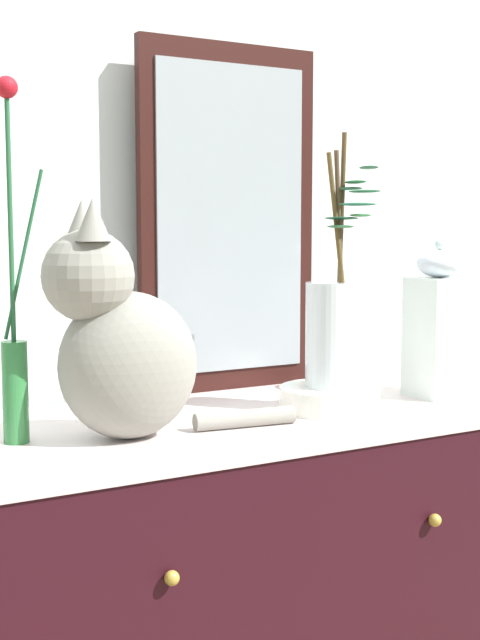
{
  "coord_description": "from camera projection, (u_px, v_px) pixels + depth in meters",
  "views": [
    {
      "loc": [
        -0.8,
        -1.42,
        1.18
      ],
      "look_at": [
        0.0,
        0.0,
        1.0
      ],
      "focal_mm": 48.55,
      "sensor_mm": 36.0,
      "label": 1
    }
  ],
  "objects": [
    {
      "name": "wall_back",
      "position": [
        167.0,
        170.0,
        1.89
      ],
      "size": [
        4.4,
        0.08,
        2.6
      ],
      "primitive_type": "cube",
      "color": "silver",
      "rests_on": "ground_plane"
    },
    {
      "name": "sideboard",
      "position": [
        240.0,
        616.0,
        1.71
      ],
      "size": [
        1.21,
        0.52,
        0.82
      ],
      "color": "black",
      "rests_on": "ground_plane"
    },
    {
      "name": "mirror_leaning",
      "position": [
        229.0,
        219.0,
        1.87
      ],
      "size": [
        0.42,
        0.03,
        0.74
      ],
      "color": "black",
      "rests_on": "sideboard"
    },
    {
      "name": "cat_sitting",
      "position": [
        119.0,
        341.0,
        1.44
      ],
      "size": [
        0.45,
        0.21,
        0.4
      ],
      "color": "gray",
      "rests_on": "sideboard"
    },
    {
      "name": "vase_slim_green",
      "position": [
        14.0,
        342.0,
        1.42
      ],
      "size": [
        0.08,
        0.04,
        0.6
      ],
      "color": "#2E753A",
      "rests_on": "sideboard"
    },
    {
      "name": "bowl_porcelain",
      "position": [
        329.0,
        398.0,
        1.69
      ],
      "size": [
        0.2,
        0.2,
        0.05
      ],
      "primitive_type": "cylinder",
      "color": "white",
      "rests_on": "sideboard"
    },
    {
      "name": "vase_glass_clear",
      "position": [
        332.0,
        323.0,
        1.67
      ],
      "size": [
        0.15,
        0.15,
        0.49
      ],
      "color": "silver",
      "rests_on": "bowl_porcelain"
    },
    {
      "name": "jar_lidded_porcelain",
      "position": [
        438.0,
        325.0,
        1.81
      ],
      "size": [
        0.11,
        0.11,
        0.33
      ],
      "color": "white",
      "rests_on": "sideboard"
    }
  ]
}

